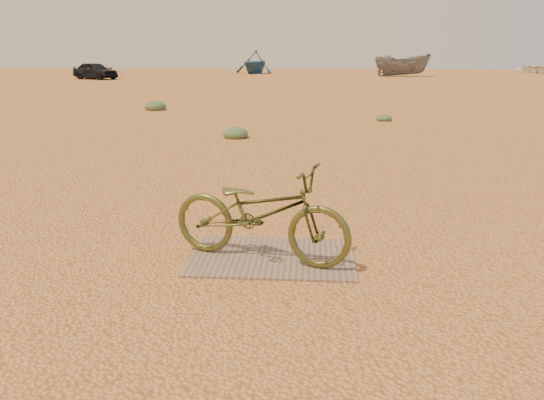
# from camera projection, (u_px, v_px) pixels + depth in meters

# --- Properties ---
(ground) EXTENTS (120.00, 120.00, 0.00)m
(ground) POSITION_uv_depth(u_px,v_px,m) (318.00, 268.00, 5.00)
(ground) COLOR #DD964A
(ground) RESTS_ON ground
(plywood_board) EXTENTS (1.61, 1.09, 0.02)m
(plywood_board) POSITION_uv_depth(u_px,v_px,m) (272.00, 257.00, 5.24)
(plywood_board) COLOR #886E5B
(plywood_board) RESTS_ON ground
(bicycle) EXTENTS (1.89, 1.11, 0.94)m
(bicycle) POSITION_uv_depth(u_px,v_px,m) (260.00, 213.00, 5.03)
(bicycle) COLOR #505326
(bicycle) RESTS_ON plywood_board
(car) EXTENTS (3.90, 2.96, 1.24)m
(car) POSITION_uv_depth(u_px,v_px,m) (95.00, 71.00, 39.01)
(car) COLOR black
(car) RESTS_ON ground
(boat_near_left) EXTENTS (5.61, 6.71, 1.19)m
(boat_near_left) POSITION_uv_depth(u_px,v_px,m) (95.00, 70.00, 42.20)
(boat_near_left) COLOR beige
(boat_near_left) RESTS_ON ground
(boat_far_left) EXTENTS (4.66, 5.02, 2.17)m
(boat_far_left) POSITION_uv_depth(u_px,v_px,m) (255.00, 62.00, 48.97)
(boat_far_left) COLOR #2C557A
(boat_far_left) RESTS_ON ground
(boat_mid_right) EXTENTS (4.85, 2.37, 1.80)m
(boat_mid_right) POSITION_uv_depth(u_px,v_px,m) (402.00, 65.00, 43.44)
(boat_mid_right) COLOR slate
(boat_mid_right) RESTS_ON ground
(boat_far_right) EXTENTS (4.19, 5.47, 1.05)m
(boat_far_right) POSITION_uv_depth(u_px,v_px,m) (542.00, 68.00, 50.07)
(boat_far_right) COLOR silver
(boat_far_right) RESTS_ON ground
(kale_a) EXTENTS (0.60, 0.60, 0.33)m
(kale_a) POSITION_uv_depth(u_px,v_px,m) (236.00, 138.00, 12.55)
(kale_a) COLOR #506544
(kale_a) RESTS_ON ground
(kale_b) EXTENTS (0.45, 0.45, 0.25)m
(kale_b) POSITION_uv_depth(u_px,v_px,m) (384.00, 121.00, 15.63)
(kale_b) COLOR #506544
(kale_b) RESTS_ON ground
(kale_c) EXTENTS (0.75, 0.75, 0.41)m
(kale_c) POSITION_uv_depth(u_px,v_px,m) (156.00, 110.00, 18.54)
(kale_c) COLOR #506544
(kale_c) RESTS_ON ground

